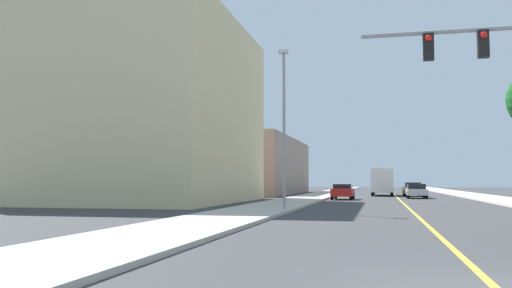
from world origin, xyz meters
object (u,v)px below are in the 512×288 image
street_lamp (284,121)px  delivery_truck (382,181)px  car_yellow (412,189)px  car_red (343,191)px  car_silver (416,191)px

street_lamp → delivery_truck: street_lamp is taller
car_yellow → delivery_truck: (-3.18, 2.29, 0.85)m
street_lamp → delivery_truck: bearing=80.6°
street_lamp → car_yellow: size_ratio=2.23×
street_lamp → car_red: bearing=84.3°
street_lamp → car_silver: street_lamp is taller
street_lamp → delivery_truck: 33.81m
street_lamp → car_yellow: 32.37m
car_yellow → car_silver: car_yellow is taller
car_red → delivery_truck: size_ratio=0.49×
car_silver → delivery_truck: bearing=110.5°
street_lamp → car_red: size_ratio=2.12×
car_silver → delivery_truck: 9.25m
street_lamp → car_silver: (8.64, 24.54, -4.31)m
car_yellow → delivery_truck: 4.01m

